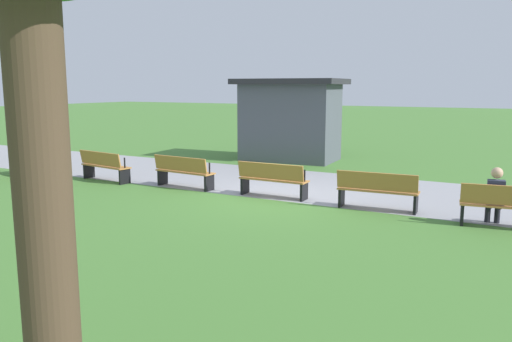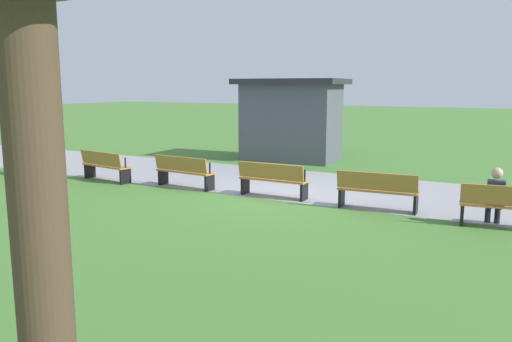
{
  "view_description": "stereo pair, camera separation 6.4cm",
  "coord_description": "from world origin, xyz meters",
  "px_view_note": "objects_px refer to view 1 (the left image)",
  "views": [
    {
      "loc": [
        5.68,
        -11.35,
        2.77
      ],
      "look_at": [
        -0.0,
        -0.93,
        0.8
      ],
      "focal_mm": 36.03,
      "sensor_mm": 36.0,
      "label": 1
    },
    {
      "loc": [
        5.74,
        -11.32,
        2.77
      ],
      "look_at": [
        -0.0,
        -0.93,
        0.8
      ],
      "focal_mm": 36.03,
      "sensor_mm": 36.0,
      "label": 2
    }
  ],
  "objects_px": {
    "bench_4": "(183,171)",
    "bench_7": "(509,205)",
    "bench_5": "(272,179)",
    "bench_2": "(30,161)",
    "bench_3": "(104,165)",
    "bench_6": "(377,190)",
    "kiosk": "(290,119)",
    "person_seated": "(495,195)"
  },
  "relations": [
    {
      "from": "bench_3",
      "to": "person_seated",
      "type": "height_order",
      "value": "person_seated"
    },
    {
      "from": "bench_5",
      "to": "bench_6",
      "type": "height_order",
      "value": "same"
    },
    {
      "from": "person_seated",
      "to": "bench_3",
      "type": "bearing_deg",
      "value": 172.59
    },
    {
      "from": "bench_3",
      "to": "person_seated",
      "type": "relative_size",
      "value": 1.53
    },
    {
      "from": "bench_6",
      "to": "bench_3",
      "type": "bearing_deg",
      "value": 177.99
    },
    {
      "from": "bench_3",
      "to": "bench_7",
      "type": "bearing_deg",
      "value": 8.0
    },
    {
      "from": "bench_4",
      "to": "bench_6",
      "type": "bearing_deg",
      "value": 4.0
    },
    {
      "from": "bench_4",
      "to": "bench_5",
      "type": "bearing_deg",
      "value": 5.99
    },
    {
      "from": "bench_3",
      "to": "bench_6",
      "type": "height_order",
      "value": "same"
    },
    {
      "from": "bench_4",
      "to": "bench_7",
      "type": "bearing_deg",
      "value": 2.01
    },
    {
      "from": "bench_4",
      "to": "kiosk",
      "type": "distance_m",
      "value": 6.46
    },
    {
      "from": "bench_2",
      "to": "bench_7",
      "type": "xyz_separation_m",
      "value": [
        13.34,
        0.46,
        0.0
      ]
    },
    {
      "from": "bench_4",
      "to": "bench_5",
      "type": "height_order",
      "value": "same"
    },
    {
      "from": "bench_3",
      "to": "bench_5",
      "type": "bearing_deg",
      "value": 11.98
    },
    {
      "from": "bench_5",
      "to": "bench_6",
      "type": "bearing_deg",
      "value": -1.99
    },
    {
      "from": "bench_6",
      "to": "kiosk",
      "type": "xyz_separation_m",
      "value": [
        -5.11,
        6.36,
        1.08
      ]
    },
    {
      "from": "bench_6",
      "to": "kiosk",
      "type": "bearing_deg",
      "value": 124.75
    },
    {
      "from": "bench_4",
      "to": "bench_7",
      "type": "relative_size",
      "value": 0.99
    },
    {
      "from": "bench_5",
      "to": "kiosk",
      "type": "distance_m",
      "value": 6.81
    },
    {
      "from": "kiosk",
      "to": "bench_2",
      "type": "bearing_deg",
      "value": -131.69
    },
    {
      "from": "bench_7",
      "to": "person_seated",
      "type": "distance_m",
      "value": 0.33
    },
    {
      "from": "bench_2",
      "to": "kiosk",
      "type": "relative_size",
      "value": 0.45
    },
    {
      "from": "bench_4",
      "to": "person_seated",
      "type": "bearing_deg",
      "value": 2.73
    },
    {
      "from": "bench_4",
      "to": "bench_3",
      "type": "bearing_deg",
      "value": -170.02
    },
    {
      "from": "bench_3",
      "to": "person_seated",
      "type": "xyz_separation_m",
      "value": [
        10.43,
        0.11,
        0.16
      ]
    },
    {
      "from": "bench_3",
      "to": "bench_7",
      "type": "height_order",
      "value": "same"
    },
    {
      "from": "bench_5",
      "to": "bench_2",
      "type": "bearing_deg",
      "value": -174.02
    },
    {
      "from": "person_seated",
      "to": "kiosk",
      "type": "height_order",
      "value": "kiosk"
    },
    {
      "from": "bench_2",
      "to": "bench_7",
      "type": "bearing_deg",
      "value": 13.99
    },
    {
      "from": "bench_4",
      "to": "person_seated",
      "type": "distance_m",
      "value": 7.77
    },
    {
      "from": "bench_7",
      "to": "kiosk",
      "type": "height_order",
      "value": "kiosk"
    },
    {
      "from": "bench_4",
      "to": "bench_6",
      "type": "height_order",
      "value": "same"
    },
    {
      "from": "kiosk",
      "to": "bench_7",
      "type": "bearing_deg",
      "value": -44.14
    },
    {
      "from": "bench_2",
      "to": "bench_7",
      "type": "height_order",
      "value": "same"
    },
    {
      "from": "bench_3",
      "to": "bench_7",
      "type": "distance_m",
      "value": 10.69
    },
    {
      "from": "bench_3",
      "to": "kiosk",
      "type": "relative_size",
      "value": 0.45
    },
    {
      "from": "bench_2",
      "to": "bench_3",
      "type": "relative_size",
      "value": 1.01
    },
    {
      "from": "person_seated",
      "to": "kiosk",
      "type": "bearing_deg",
      "value": 130.98
    },
    {
      "from": "bench_7",
      "to": "person_seated",
      "type": "bearing_deg",
      "value": 149.79
    },
    {
      "from": "bench_6",
      "to": "bench_2",
      "type": "bearing_deg",
      "value": 179.99
    },
    {
      "from": "bench_6",
      "to": "bench_4",
      "type": "bearing_deg",
      "value": 176.0
    },
    {
      "from": "bench_6",
      "to": "kiosk",
      "type": "height_order",
      "value": "kiosk"
    }
  ]
}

